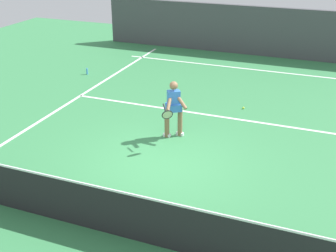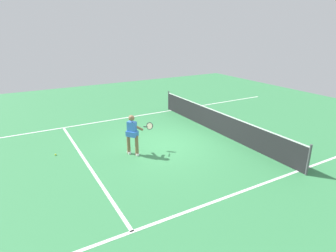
{
  "view_description": "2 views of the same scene",
  "coord_description": "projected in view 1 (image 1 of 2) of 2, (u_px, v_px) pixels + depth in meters",
  "views": [
    {
      "loc": [
        -3.48,
        8.4,
        5.2
      ],
      "look_at": [
        -0.12,
        -0.24,
        0.9
      ],
      "focal_mm": 46.6,
      "sensor_mm": 36.0,
      "label": 1
    },
    {
      "loc": [
        9.35,
        -5.21,
        4.56
      ],
      "look_at": [
        0.44,
        -0.11,
        0.96
      ],
      "focal_mm": 30.28,
      "sensor_mm": 36.0,
      "label": 2
    }
  ],
  "objects": [
    {
      "name": "ground_plane",
      "position": [
        160.0,
        163.0,
        10.43
      ],
      "size": [
        27.86,
        27.86,
        0.0
      ],
      "primitive_type": "plane",
      "color": "#38844C"
    },
    {
      "name": "court_back_wall",
      "position": [
        251.0,
        30.0,
        18.8
      ],
      "size": [
        13.38,
        0.24,
        2.08
      ],
      "primitive_type": "cube",
      "color": "#47474C",
      "rests_on": "ground"
    },
    {
      "name": "baseline_marking",
      "position": [
        238.0,
        68.0,
        17.38
      ],
      "size": [
        9.38,
        0.1,
        0.01
      ],
      "primitive_type": "cube",
      "color": "white",
      "rests_on": "ground"
    },
    {
      "name": "service_line_marking",
      "position": [
        200.0,
        114.0,
        13.16
      ],
      "size": [
        8.38,
        0.1,
        0.01
      ],
      "primitive_type": "cube",
      "color": "white",
      "rests_on": "ground"
    },
    {
      "name": "sideline_right_marking",
      "position": [
        17.0,
        135.0,
        11.81
      ],
      "size": [
        0.1,
        19.43,
        0.01
      ],
      "primitive_type": "cube",
      "color": "white",
      "rests_on": "ground"
    },
    {
      "name": "court_net",
      "position": [
        102.0,
        210.0,
        7.9
      ],
      "size": [
        9.06,
        0.08,
        1.07
      ],
      "color": "#4C4C51",
      "rests_on": "ground"
    },
    {
      "name": "tennis_player",
      "position": [
        174.0,
        107.0,
        11.4
      ],
      "size": [
        0.69,
        1.14,
        1.55
      ],
      "color": "#8C6647",
      "rests_on": "ground"
    },
    {
      "name": "tennis_ball_near",
      "position": [
        243.0,
        108.0,
        13.5
      ],
      "size": [
        0.07,
        0.07,
        0.07
      ],
      "primitive_type": "sphere",
      "color": "#D1E533",
      "rests_on": "ground"
    },
    {
      "name": "water_bottle",
      "position": [
        87.0,
        71.0,
        16.59
      ],
      "size": [
        0.07,
        0.07,
        0.24
      ],
      "primitive_type": "cylinder",
      "color": "#4C9EE5",
      "rests_on": "ground"
    }
  ]
}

